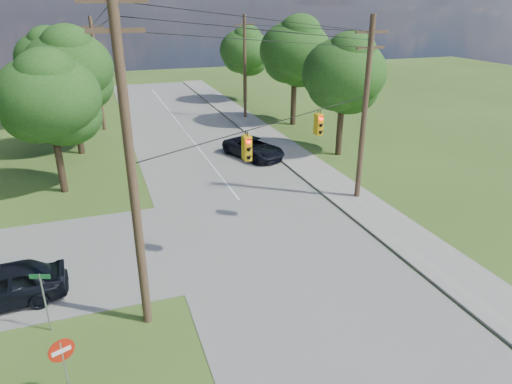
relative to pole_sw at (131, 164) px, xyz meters
name	(u,v)px	position (x,y,z in m)	size (l,w,h in m)	color
ground	(266,302)	(4.60, -0.40, -6.23)	(140.00, 140.00, 0.00)	#3A561C
main_road	(269,237)	(6.60, 4.60, -6.21)	(10.00, 100.00, 0.03)	gray
sidewalk_east	(382,217)	(13.30, 4.60, -6.17)	(2.60, 100.00, 0.12)	#A19E96
pole_sw	(131,164)	(0.00, 0.00, 0.00)	(2.00, 0.32, 12.00)	brown
pole_ne	(365,109)	(13.50, 7.60, -0.76)	(2.00, 0.32, 10.50)	brown
pole_north_e	(245,67)	(13.50, 29.60, -1.10)	(2.00, 0.32, 10.00)	brown
pole_north_w	(97,74)	(-0.40, 29.60, -1.10)	(2.00, 0.32, 10.00)	brown
power_lines	(220,39)	(6.10, 11.14, 2.93)	(13.93, 29.62, 4.93)	black
traffic_signals	(286,135)	(7.15, 4.03, -0.73)	(4.91, 3.27, 1.05)	#E9B30D
tree_w_near	(49,98)	(-3.40, 14.60, -0.30)	(6.00, 6.00, 8.40)	#433021
tree_w_mid	(69,68)	(-2.40, 22.60, 0.35)	(6.40, 6.40, 9.22)	#433021
tree_w_far	(49,59)	(-4.40, 32.60, 0.02)	(6.00, 6.00, 8.73)	#433021
tree_e_near	(344,73)	(16.60, 15.60, 0.02)	(6.20, 6.20, 8.81)	#433021
tree_e_mid	(295,51)	(17.10, 25.60, 0.68)	(6.60, 6.60, 9.64)	#433021
tree_e_far	(245,50)	(16.10, 37.60, -0.31)	(5.80, 5.80, 8.32)	#433021
car_cross_dark	(0,286)	(-5.24, 2.85, -5.36)	(1.96, 4.88, 1.66)	black
car_main_north	(254,148)	(10.10, 17.08, -5.46)	(2.45, 5.31, 1.48)	black
do_not_enter_sign	(63,357)	(-2.63, -3.02, -4.57)	(0.71, 0.29, 2.26)	#95989B
street_name_sign	(44,295)	(-3.41, 0.60, -4.68)	(0.69, 0.26, 2.39)	#95989B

